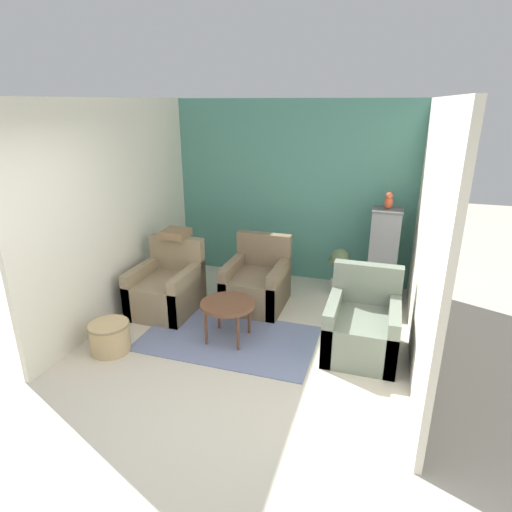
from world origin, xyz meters
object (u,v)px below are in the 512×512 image
armchair_right (362,327)px  potted_plant (339,266)px  wicker_basket (110,336)px  armchair_middle (257,284)px  birdcage (383,258)px  armchair_left (167,289)px  coffee_table (228,307)px  parrot (389,201)px

armchair_right → potted_plant: size_ratio=1.33×
wicker_basket → potted_plant: bearing=45.7°
armchair_middle → birdcage: bearing=23.6°
armchair_left → wicker_basket: armchair_left is taller
coffee_table → wicker_basket: (-1.17, -0.63, -0.24)m
armchair_right → armchair_middle: (-1.46, 0.77, 0.00)m
coffee_table → armchair_right: armchair_right is taller
potted_plant → wicker_basket: 3.19m
parrot → armchair_middle: bearing=-156.4°
parrot → wicker_basket: (-2.80, -2.30, -1.23)m
armchair_left → armchair_middle: (1.08, 0.51, 0.00)m
armchair_right → potted_plant: bearing=106.9°
parrot → armchair_left: bearing=-155.6°
coffee_table → parrot: bearing=45.7°
armchair_right → wicker_basket: size_ratio=2.05×
potted_plant → wicker_basket: bearing=-134.3°
armchair_left → wicker_basket: (-0.13, -1.09, -0.12)m
parrot → birdcage: bearing=-90.0°
birdcage → parrot: 0.80m
armchair_left → birdcage: 2.95m
coffee_table → armchair_middle: (0.04, 0.98, -0.13)m
potted_plant → wicker_basket: size_ratio=1.53×
coffee_table → parrot: 2.54m
armchair_right → wicker_basket: (-2.66, -0.84, -0.12)m
birdcage → potted_plant: bearing=-177.8°
armchair_right → coffee_table: bearing=-172.2°
parrot → potted_plant: parrot is taller
coffee_table → wicker_basket: coffee_table is taller
potted_plant → coffee_table: bearing=-122.7°
armchair_middle → wicker_basket: (-1.21, -1.61, -0.12)m
birdcage → armchair_middle: bearing=-156.4°
coffee_table → parrot: parrot is taller
armchair_left → birdcage: size_ratio=0.71×
armchair_right → armchair_middle: size_ratio=1.00×
birdcage → potted_plant: size_ratio=1.88×
armchair_middle → birdcage: 1.76m
armchair_left → armchair_right: bearing=-5.8°
birdcage → wicker_basket: birdcage is taller
birdcage → armchair_left: bearing=-155.7°
armchair_left → potted_plant: size_ratio=1.33×
coffee_table → armchair_left: 1.14m
coffee_table → wicker_basket: 1.35m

